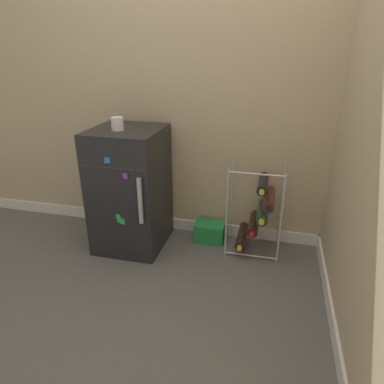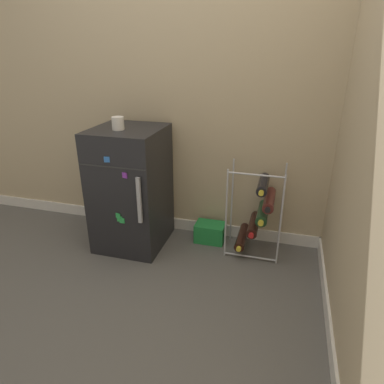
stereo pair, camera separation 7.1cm
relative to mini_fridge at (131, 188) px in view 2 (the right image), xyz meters
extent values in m
plane|color=#56544F|center=(0.54, -0.27, -0.44)|extent=(14.00, 14.00, 0.00)
cube|color=tan|center=(0.54, 0.31, 0.81)|extent=(6.64, 0.06, 2.50)
cube|color=silver|center=(0.54, 0.28, -0.39)|extent=(6.64, 0.01, 0.09)
cube|color=black|center=(0.00, 0.00, 0.00)|extent=(0.47, 0.50, 0.87)
cube|color=#2D2D2D|center=(0.00, -0.25, 0.24)|extent=(0.46, 0.00, 0.01)
cube|color=#9E9EA3|center=(0.18, -0.27, 0.04)|extent=(0.02, 0.02, 0.31)
cube|color=green|center=(0.02, -0.25, -0.10)|extent=(0.04, 0.02, 0.04)
cube|color=green|center=(0.03, -0.25, -0.12)|extent=(0.04, 0.01, 0.04)
cube|color=purple|center=(0.09, -0.25, 0.20)|extent=(0.04, 0.01, 0.04)
cube|color=green|center=(0.04, -0.25, -0.13)|extent=(0.04, 0.01, 0.04)
cube|color=blue|center=(-0.03, -0.25, 0.29)|extent=(0.04, 0.01, 0.04)
cylinder|color=#B2B2B7|center=(0.70, -0.01, -0.11)|extent=(0.01, 0.01, 0.65)
cylinder|color=#B2B2B7|center=(1.06, -0.01, -0.11)|extent=(0.01, 0.01, 0.65)
cylinder|color=#B2B2B7|center=(0.70, 0.23, -0.11)|extent=(0.01, 0.01, 0.65)
cylinder|color=#B2B2B7|center=(1.06, 0.23, -0.11)|extent=(0.01, 0.01, 0.65)
cylinder|color=#B2B2B7|center=(0.88, -0.01, -0.42)|extent=(0.36, 0.01, 0.01)
cylinder|color=#B2B2B7|center=(0.88, -0.01, 0.19)|extent=(0.36, 0.01, 0.01)
cylinder|color=black|center=(0.80, 0.11, -0.34)|extent=(0.07, 0.31, 0.07)
cylinder|color=gold|center=(0.80, -0.06, -0.34)|extent=(0.03, 0.02, 0.03)
cylinder|color=black|center=(0.88, 0.11, -0.22)|extent=(0.07, 0.29, 0.07)
cylinder|color=red|center=(0.88, -0.05, -0.22)|extent=(0.03, 0.02, 0.03)
cylinder|color=#19381E|center=(0.93, 0.11, -0.12)|extent=(0.08, 0.29, 0.08)
cylinder|color=gold|center=(0.93, -0.05, -0.12)|extent=(0.04, 0.02, 0.04)
cylinder|color=#56231E|center=(0.97, 0.11, -0.02)|extent=(0.07, 0.30, 0.07)
cylinder|color=black|center=(0.97, -0.05, -0.02)|extent=(0.04, 0.02, 0.04)
cylinder|color=black|center=(0.92, 0.11, 0.09)|extent=(0.07, 0.28, 0.07)
cylinder|color=gold|center=(0.92, -0.04, 0.09)|extent=(0.03, 0.02, 0.03)
cube|color=#1E7F38|center=(0.55, 0.16, -0.36)|extent=(0.22, 0.15, 0.14)
cylinder|color=silver|center=(-0.03, -0.06, 0.48)|extent=(0.08, 0.08, 0.08)
camera|label=1|loc=(0.97, -2.08, 0.94)|focal=32.00mm
camera|label=2|loc=(1.04, -2.07, 0.94)|focal=32.00mm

